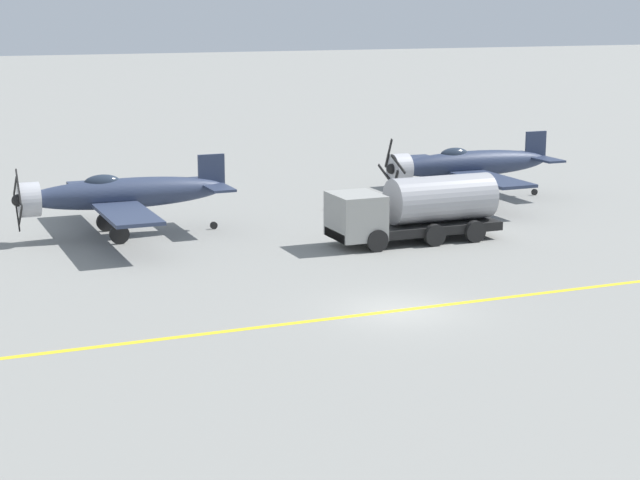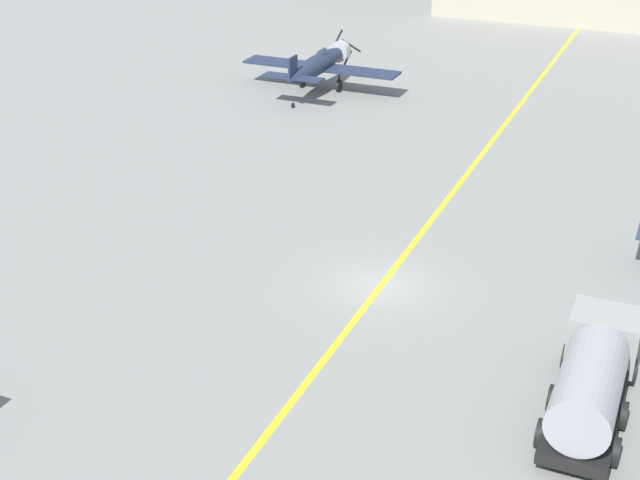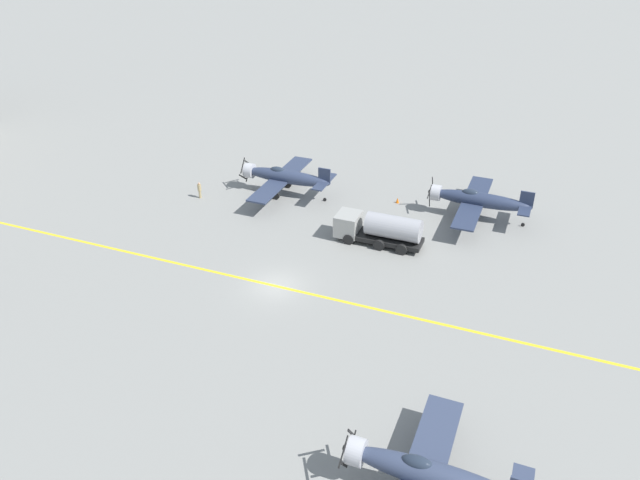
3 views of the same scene
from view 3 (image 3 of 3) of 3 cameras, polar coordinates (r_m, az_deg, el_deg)
ground_plane at (r=51.22m, az=-4.07°, el=-4.22°), size 400.00×400.00×0.00m
taxiway_stripe at (r=51.22m, az=-4.07°, el=-4.22°), size 0.30×160.00×0.01m
airplane_near_right at (r=62.22m, az=14.18°, el=3.59°), size 12.00×9.98×3.67m
airplane_near_left at (r=35.03m, az=10.01°, el=-20.38°), size 12.00×9.98×3.65m
airplane_mid_right at (r=65.35m, az=-3.30°, el=5.81°), size 12.00×9.98×3.65m
fuel_tanker at (r=56.52m, az=5.38°, el=1.05°), size 2.68×8.00×2.98m
ground_crew_walking at (r=66.07m, az=-10.96°, el=4.55°), size 0.38×0.38×1.75m
traffic_cone at (r=64.62m, az=7.10°, el=3.62°), size 0.36×0.36×0.55m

